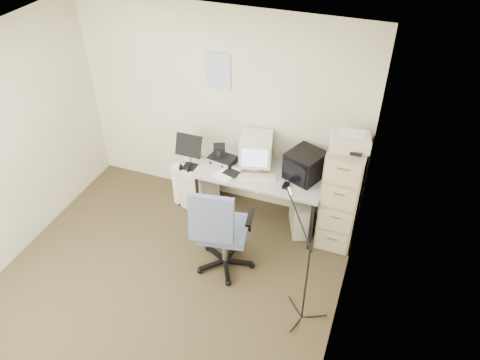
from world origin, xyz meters
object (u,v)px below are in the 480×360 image
(desk, at_px, (260,196))
(office_chair, at_px, (224,227))
(filing_cabinet, at_px, (342,194))
(side_cart, at_px, (196,185))

(desk, bearing_deg, office_chair, -98.16)
(filing_cabinet, xyz_separation_m, office_chair, (-1.07, -0.89, -0.08))
(filing_cabinet, relative_size, desk, 0.87)
(filing_cabinet, bearing_deg, side_cart, -179.65)
(desk, xyz_separation_m, side_cart, (-0.87, 0.02, -0.07))
(filing_cabinet, xyz_separation_m, desk, (-0.95, -0.03, -0.29))
(filing_cabinet, distance_m, office_chair, 1.40)
(filing_cabinet, distance_m, desk, 0.99)
(filing_cabinet, xyz_separation_m, side_cart, (-1.82, -0.01, -0.36))
(office_chair, relative_size, side_cart, 1.94)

